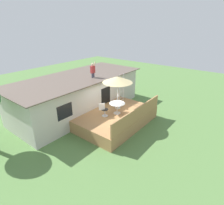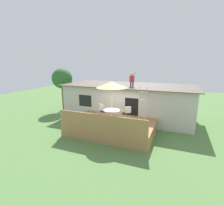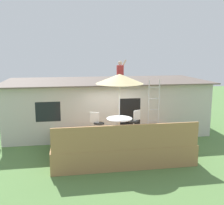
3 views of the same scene
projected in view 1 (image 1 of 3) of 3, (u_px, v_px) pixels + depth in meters
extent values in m
plane|color=#567F42|center=(116.00, 124.00, 12.82)|extent=(40.00, 40.00, 0.00)
cube|color=beige|center=(79.00, 94.00, 14.35)|extent=(10.00, 4.00, 2.65)
cube|color=#66564C|center=(78.00, 77.00, 13.82)|extent=(10.50, 4.50, 0.06)
cube|color=black|center=(65.00, 111.00, 11.03)|extent=(1.10, 0.03, 0.90)
cube|color=black|center=(106.00, 100.00, 13.94)|extent=(1.00, 0.03, 2.00)
cube|color=#A87A4C|center=(116.00, 118.00, 12.67)|extent=(5.37, 3.44, 0.80)
cube|color=#A87A4C|center=(138.00, 114.00, 11.38)|extent=(5.27, 0.08, 0.90)
cylinder|color=silver|center=(117.00, 113.00, 12.48)|extent=(0.48, 0.48, 0.03)
cylinder|color=silver|center=(117.00, 108.00, 12.34)|extent=(0.07, 0.07, 0.71)
cylinder|color=silver|center=(117.00, 103.00, 12.19)|extent=(1.04, 1.04, 0.03)
cylinder|color=silver|center=(117.00, 97.00, 12.01)|extent=(0.04, 0.04, 2.40)
cone|color=beige|center=(117.00, 79.00, 11.56)|extent=(1.90, 1.90, 0.38)
cylinder|color=silver|center=(120.00, 89.00, 13.65)|extent=(0.04, 0.04, 2.20)
cylinder|color=silver|center=(123.00, 88.00, 13.99)|extent=(0.04, 0.04, 2.20)
cylinder|color=silver|center=(121.00, 98.00, 14.12)|extent=(0.48, 0.03, 0.03)
cylinder|color=silver|center=(121.00, 92.00, 13.92)|extent=(0.48, 0.03, 0.03)
cylinder|color=silver|center=(122.00, 85.00, 13.72)|extent=(0.48, 0.03, 0.03)
cylinder|color=silver|center=(122.00, 79.00, 13.52)|extent=(0.48, 0.03, 0.03)
cylinder|color=#33384C|center=(92.00, 75.00, 13.48)|extent=(0.10, 0.10, 0.34)
cylinder|color=#33384C|center=(94.00, 75.00, 13.60)|extent=(0.10, 0.10, 0.34)
cube|color=#B73333|center=(93.00, 69.00, 13.38)|extent=(0.32, 0.20, 0.50)
sphere|color=beige|center=(93.00, 64.00, 13.23)|extent=(0.20, 0.20, 0.20)
cylinder|color=beige|center=(94.00, 65.00, 13.39)|extent=(0.26, 0.08, 0.44)
cylinder|color=silver|center=(105.00, 116.00, 12.14)|extent=(0.40, 0.40, 0.02)
cylinder|color=silver|center=(105.00, 113.00, 12.05)|extent=(0.06, 0.06, 0.44)
cylinder|color=black|center=(105.00, 109.00, 11.96)|extent=(0.44, 0.44, 0.04)
cube|color=silver|center=(102.00, 107.00, 11.79)|extent=(0.37, 0.22, 0.44)
cylinder|color=silver|center=(118.00, 108.00, 13.27)|extent=(0.40, 0.40, 0.02)
cylinder|color=silver|center=(118.00, 105.00, 13.19)|extent=(0.06, 0.06, 0.44)
cylinder|color=black|center=(118.00, 102.00, 13.09)|extent=(0.44, 0.44, 0.04)
cube|color=silver|center=(118.00, 98.00, 13.18)|extent=(0.36, 0.25, 0.44)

